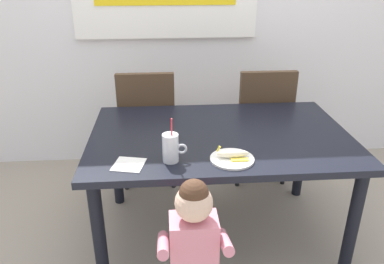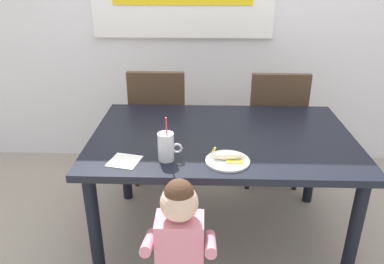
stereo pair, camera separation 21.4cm
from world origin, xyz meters
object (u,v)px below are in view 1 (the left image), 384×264
Objects in this scene: dining_chair_left at (148,121)px; paper_napkin at (129,165)px; dining_chair_right at (261,119)px; dining_table at (220,146)px; toddler_standing at (194,239)px; milk_cup at (171,149)px; snack_plate at (232,159)px; peeled_banana at (233,154)px.

dining_chair_left reaches higher than paper_napkin.
dining_chair_right is 1.42m from paper_napkin.
dining_table is 0.72m from toddler_standing.
dining_table is 0.47m from milk_cup.
snack_plate is (0.48, -1.04, 0.21)m from dining_chair_left.
milk_cup reaches higher than snack_plate.
dining_chair_left is at bearing 115.07° from peeled_banana.
dining_chair_left is at bearing 123.41° from dining_table.
snack_plate is 1.34× the size of peeled_banana.
dining_table is 6.73× the size of snack_plate.
dining_chair_right is (0.90, -0.02, 0.00)m from dining_chair_left.
milk_cup is 1.46× the size of peeled_banana.
dining_chair_right is 1.12m from peeled_banana.
dining_table is at bearing 93.50° from peeled_banana.
dining_chair_right is at bearing 47.22° from paper_napkin.
snack_plate is at bearing 56.53° from toddler_standing.
milk_cup is (-0.30, -0.32, 0.15)m from dining_table.
milk_cup is 1.09× the size of snack_plate.
milk_cup is at bearing 103.90° from toddler_standing.
dining_chair_right is 5.58× the size of peeled_banana.
milk_cup is at bearing 53.66° from dining_chair_right.
dining_chair_left is 1.41m from toddler_standing.
dining_chair_right is at bearing 57.36° from dining_table.
dining_table is 10.31× the size of paper_napkin.
toddler_standing is at bearing -123.72° from peeled_banana.
toddler_standing is at bearing 100.23° from dining_chair_left.
toddler_standing is 0.47m from snack_plate.
dining_chair_left is 3.83× the size of milk_cup.
dining_table is 8.99× the size of peeled_banana.
peeled_banana is at bearing -86.50° from dining_table.
dining_chair_right reaches higher than toddler_standing.
dining_chair_left is at bearing 100.23° from toddler_standing.
dining_chair_left is at bearing 98.93° from milk_cup.
dining_chair_right is at bearing 178.91° from dining_chair_left.
dining_chair_right is 1.12m from snack_plate.
milk_cup reaches higher than paper_napkin.
dining_chair_left is 1.15× the size of toddler_standing.
peeled_banana reaches higher than dining_table.
toddler_standing is 0.49m from peeled_banana.
milk_cup is 0.32m from peeled_banana.
dining_table is at bearing 57.36° from dining_chair_right.
dining_table is 1.85× the size of toddler_standing.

